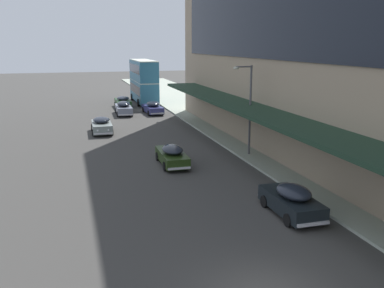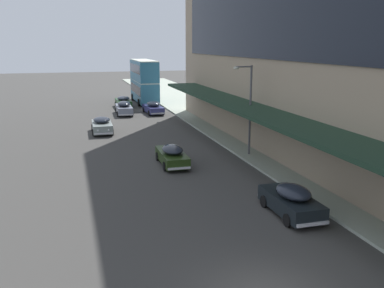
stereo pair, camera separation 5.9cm
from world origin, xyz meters
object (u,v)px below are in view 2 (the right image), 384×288
at_px(sedan_trailing_mid, 153,107).
at_px(sedan_oncoming_rear, 124,108).
at_px(sedan_far_back, 123,102).
at_px(sedan_lead_near, 102,125).
at_px(sedan_lead_mid, 172,155).
at_px(sedan_trailing_near, 291,200).
at_px(street_lamp, 248,103).
at_px(transit_bus_kerbside_front, 144,80).

xyz_separation_m(sedan_trailing_mid, sedan_oncoming_rear, (-3.50, 0.28, 0.05)).
relative_size(sedan_far_back, sedan_lead_near, 1.08).
relative_size(sedan_lead_mid, sedan_trailing_mid, 0.96).
xyz_separation_m(sedan_lead_mid, sedan_trailing_near, (3.63, -10.45, 0.06)).
relative_size(sedan_far_back, street_lamp, 0.71).
bearing_deg(sedan_lead_mid, sedan_lead_near, 107.09).
distance_m(sedan_far_back, sedan_lead_near, 16.53).
height_order(transit_bus_kerbside_front, sedan_lead_mid, transit_bus_kerbside_front).
relative_size(sedan_lead_mid, sedan_trailing_near, 1.07).
distance_m(transit_bus_kerbside_front, sedan_trailing_near, 42.94).
xyz_separation_m(transit_bus_kerbside_front, sedan_lead_mid, (-3.60, -32.41, -2.56)).
relative_size(transit_bus_kerbside_front, sedan_trailing_near, 2.36).
bearing_deg(sedan_trailing_near, sedan_far_back, 95.12).
bearing_deg(sedan_lead_mid, sedan_far_back, 89.75).
height_order(sedan_lead_mid, sedan_far_back, sedan_far_back).
relative_size(sedan_lead_mid, street_lamp, 0.69).
relative_size(sedan_lead_mid, sedan_oncoming_rear, 0.91).
bearing_deg(sedan_trailing_mid, sedan_lead_mid, -97.53).
distance_m(sedan_far_back, sedan_trailing_near, 39.34).
bearing_deg(street_lamp, sedan_lead_mid, -172.38).
bearing_deg(sedan_lead_mid, sedan_trailing_near, -70.83).
bearing_deg(street_lamp, sedan_oncoming_rear, 106.51).
height_order(transit_bus_kerbside_front, street_lamp, street_lamp).
xyz_separation_m(transit_bus_kerbside_front, sedan_trailing_mid, (-0.61, -9.78, -2.52)).
bearing_deg(sedan_trailing_mid, sedan_far_back, 115.17).
bearing_deg(sedan_lead_mid, street_lamp, 7.62).
relative_size(sedan_trailing_near, street_lamp, 0.64).
height_order(transit_bus_kerbside_front, sedan_trailing_near, transit_bus_kerbside_front).
distance_m(sedan_lead_mid, sedan_far_back, 28.73).
xyz_separation_m(transit_bus_kerbside_front, sedan_far_back, (-3.48, -3.69, -2.52)).
bearing_deg(sedan_far_back, street_lamp, -78.04).
bearing_deg(transit_bus_kerbside_front, sedan_trailing_mid, -93.58).
distance_m(sedan_lead_near, sedan_oncoming_rear, 10.77).
bearing_deg(transit_bus_kerbside_front, sedan_trailing_near, -89.96).
xyz_separation_m(sedan_far_back, sedan_trailing_near, (3.51, -39.18, 0.02)).
bearing_deg(transit_bus_kerbside_front, sedan_lead_near, -110.84).
distance_m(sedan_trailing_near, sedan_oncoming_rear, 33.62).
height_order(sedan_lead_near, street_lamp, street_lamp).
xyz_separation_m(transit_bus_kerbside_front, sedan_oncoming_rear, (-4.12, -9.50, -2.48)).
distance_m(sedan_trailing_near, street_lamp, 11.97).
bearing_deg(sedan_oncoming_rear, sedan_far_back, 83.74).
height_order(transit_bus_kerbside_front, sedan_far_back, transit_bus_kerbside_front).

